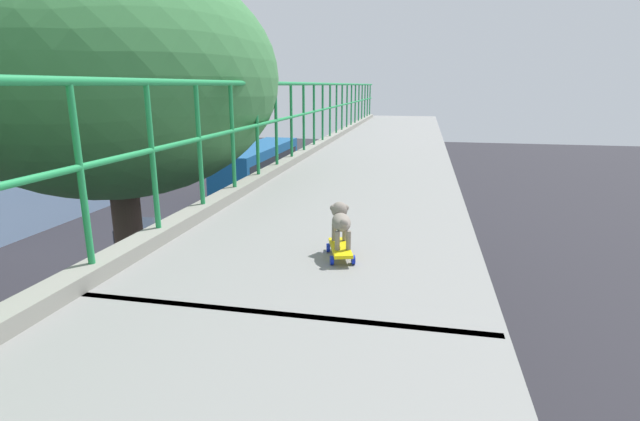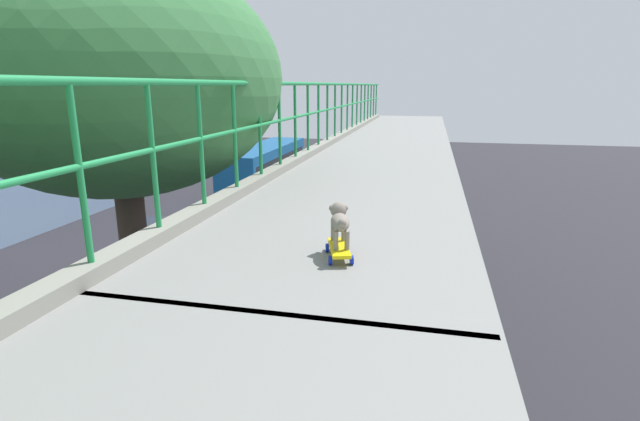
# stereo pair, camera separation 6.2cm
# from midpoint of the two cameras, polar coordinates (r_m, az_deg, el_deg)

# --- Properties ---
(car_green_fifth) EXTENTS (1.96, 3.98, 1.44)m
(car_green_fifth) POSITION_cam_midpoint_polar(r_m,az_deg,el_deg) (14.84, -15.39, -10.08)
(car_green_fifth) COLOR #1C6E39
(car_green_fifth) RESTS_ON ground
(car_silver_sixth) EXTENTS (1.80, 4.49, 1.57)m
(car_silver_sixth) POSITION_cam_midpoint_polar(r_m,az_deg,el_deg) (19.70, -19.35, -4.10)
(car_silver_sixth) COLOR #B3B5B3
(car_silver_sixth) RESTS_ON ground
(car_white_seventh) EXTENTS (1.98, 4.48, 1.47)m
(car_white_seventh) POSITION_cam_midpoint_polar(r_m,az_deg,el_deg) (20.71, -6.96, -2.52)
(car_white_seventh) COLOR silver
(car_white_seventh) RESTS_ON ground
(city_bus) EXTENTS (2.53, 10.47, 3.05)m
(city_bus) POSITION_cam_midpoint_polar(r_m,az_deg,el_deg) (31.04, -6.46, 5.24)
(city_bus) COLOR #124F87
(city_bus) RESTS_ON ground
(roadside_tree_mid) EXTENTS (4.60, 4.60, 8.52)m
(roadside_tree_mid) POSITION_cam_midpoint_polar(r_m,az_deg,el_deg) (7.48, -22.71, 13.87)
(roadside_tree_mid) COLOR #4A3830
(roadside_tree_mid) RESTS_ON ground
(toy_skateboard) EXTENTS (0.27, 0.44, 0.09)m
(toy_skateboard) POSITION_cam_midpoint_polar(r_m,az_deg,el_deg) (3.55, 2.78, -4.62)
(toy_skateboard) COLOR #D9BD0D
(toy_skateboard) RESTS_ON overpass_deck
(small_dog) EXTENTS (0.21, 0.38, 0.30)m
(small_dog) POSITION_cam_midpoint_polar(r_m,az_deg,el_deg) (3.55, 2.85, -1.11)
(small_dog) COLOR gray
(small_dog) RESTS_ON toy_skateboard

